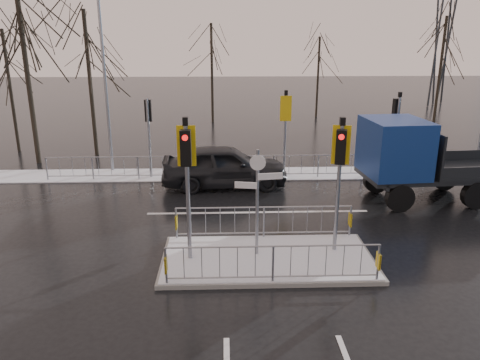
{
  "coord_description": "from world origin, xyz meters",
  "views": [
    {
      "loc": [
        -1.21,
        -11.99,
        6.2
      ],
      "look_at": [
        -0.71,
        2.02,
        1.8
      ],
      "focal_mm": 35.0,
      "sensor_mm": 36.0,
      "label": 1
    }
  ],
  "objects_px": {
    "car_far_lane": "(225,166)",
    "street_lamp_left": "(106,74)",
    "flatbed_truck": "(418,158)",
    "traffic_island": "(267,248)"
  },
  "relations": [
    {
      "from": "car_far_lane",
      "to": "street_lamp_left",
      "type": "relative_size",
      "value": 0.64
    },
    {
      "from": "car_far_lane",
      "to": "flatbed_truck",
      "type": "distance_m",
      "value": 7.63
    },
    {
      "from": "street_lamp_left",
      "to": "flatbed_truck",
      "type": "bearing_deg",
      "value": -20.13
    },
    {
      "from": "flatbed_truck",
      "to": "street_lamp_left",
      "type": "height_order",
      "value": "street_lamp_left"
    },
    {
      "from": "traffic_island",
      "to": "flatbed_truck",
      "type": "relative_size",
      "value": 0.85
    },
    {
      "from": "traffic_island",
      "to": "flatbed_truck",
      "type": "height_order",
      "value": "traffic_island"
    },
    {
      "from": "car_far_lane",
      "to": "flatbed_truck",
      "type": "xyz_separation_m",
      "value": [
        7.32,
        -2.02,
        0.8
      ]
    },
    {
      "from": "traffic_island",
      "to": "flatbed_truck",
      "type": "bearing_deg",
      "value": 38.47
    },
    {
      "from": "car_far_lane",
      "to": "street_lamp_left",
      "type": "height_order",
      "value": "street_lamp_left"
    },
    {
      "from": "traffic_island",
      "to": "car_far_lane",
      "type": "bearing_deg",
      "value": 99.64
    }
  ]
}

